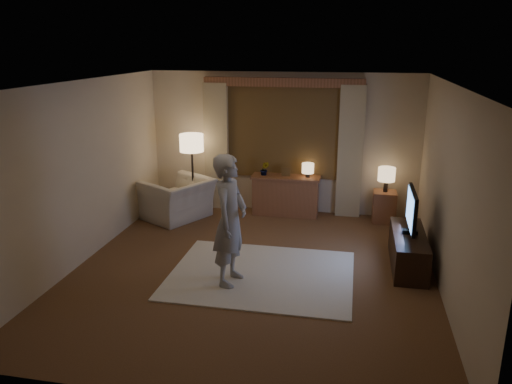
% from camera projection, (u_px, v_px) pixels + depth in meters
% --- Properties ---
extents(room, '(5.04, 5.54, 2.64)m').
position_uv_depth(room, '(260.00, 171.00, 7.15)').
color(room, brown).
rests_on(room, ground).
extents(rug, '(2.50, 2.00, 0.02)m').
position_uv_depth(rug, '(261.00, 275.00, 6.91)').
color(rug, beige).
rests_on(rug, floor).
extents(sideboard, '(1.20, 0.40, 0.70)m').
position_uv_depth(sideboard, '(286.00, 196.00, 9.29)').
color(sideboard, brown).
rests_on(sideboard, floor).
extents(picture_frame, '(0.16, 0.02, 0.20)m').
position_uv_depth(picture_frame, '(286.00, 173.00, 9.16)').
color(picture_frame, brown).
rests_on(picture_frame, sideboard).
extents(plant, '(0.17, 0.13, 0.30)m').
position_uv_depth(plant, '(265.00, 169.00, 9.22)').
color(plant, '#999999').
rests_on(plant, sideboard).
extents(table_lamp_sideboard, '(0.22, 0.22, 0.30)m').
position_uv_depth(table_lamp_sideboard, '(308.00, 169.00, 9.06)').
color(table_lamp_sideboard, black).
rests_on(table_lamp_sideboard, sideboard).
extents(floor_lamp, '(0.44, 0.44, 1.50)m').
position_uv_depth(floor_lamp, '(192.00, 147.00, 9.13)').
color(floor_lamp, black).
rests_on(floor_lamp, floor).
extents(armchair, '(1.40, 1.46, 0.73)m').
position_uv_depth(armchair, '(178.00, 199.00, 9.07)').
color(armchair, '#C0B89E').
rests_on(armchair, floor).
extents(side_table, '(0.40, 0.40, 0.56)m').
position_uv_depth(side_table, '(384.00, 207.00, 8.92)').
color(side_table, brown).
rests_on(side_table, floor).
extents(table_lamp_side, '(0.30, 0.30, 0.44)m').
position_uv_depth(table_lamp_side, '(387.00, 175.00, 8.76)').
color(table_lamp_side, black).
rests_on(table_lamp_side, side_table).
extents(tv_stand, '(0.45, 1.40, 0.50)m').
position_uv_depth(tv_stand, '(408.00, 250.00, 7.13)').
color(tv_stand, black).
rests_on(tv_stand, floor).
extents(tv, '(0.22, 0.88, 0.64)m').
position_uv_depth(tv, '(412.00, 210.00, 6.96)').
color(tv, black).
rests_on(tv, tv_stand).
extents(person, '(0.50, 0.69, 1.74)m').
position_uv_depth(person, '(230.00, 220.00, 6.45)').
color(person, '#AEA8A1').
rests_on(person, rug).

